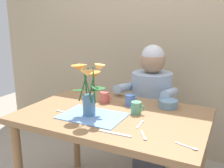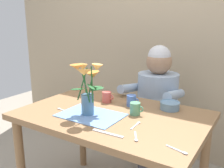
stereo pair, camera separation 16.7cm
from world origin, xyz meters
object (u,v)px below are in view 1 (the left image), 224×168
at_px(ceramic_bowl, 168,103).
at_px(coffee_cup, 136,108).
at_px(tea_cup, 105,97).
at_px(flower_vase, 89,86).
at_px(seated_person, 151,110).
at_px(dinner_knife, 115,133).
at_px(ceramic_mug, 130,100).

xyz_separation_m(ceramic_bowl, coffee_cup, (-0.15, -0.21, 0.01)).
xyz_separation_m(coffee_cup, tea_cup, (-0.29, 0.11, 0.00)).
bearing_deg(flower_vase, seated_person, 76.45).
distance_m(dinner_knife, ceramic_mug, 0.48).
bearing_deg(seated_person, coffee_cup, -81.78).
relative_size(ceramic_mug, tea_cup, 1.00).
height_order(seated_person, tea_cup, seated_person).
relative_size(seated_person, tea_cup, 12.20).
xyz_separation_m(flower_vase, ceramic_bowl, (0.41, 0.38, -0.17)).
relative_size(seated_person, coffee_cup, 12.20).
bearing_deg(ceramic_mug, seated_person, 87.48).
distance_m(dinner_knife, coffee_cup, 0.33).
distance_m(ceramic_mug, tea_cup, 0.20).
bearing_deg(tea_cup, ceramic_bowl, 12.73).
xyz_separation_m(ceramic_mug, tea_cup, (-0.19, -0.02, 0.00)).
relative_size(ceramic_bowl, ceramic_mug, 1.46).
distance_m(seated_person, dinner_knife, 0.92).
bearing_deg(tea_cup, dinner_knife, -56.12).
height_order(ceramic_mug, tea_cup, same).
height_order(seated_person, ceramic_bowl, seated_person).
bearing_deg(coffee_cup, tea_cup, 159.10).
xyz_separation_m(dinner_knife, coffee_cup, (-0.01, 0.33, 0.04)).
distance_m(seated_person, flower_vase, 0.84).
bearing_deg(ceramic_bowl, tea_cup, -167.27).
xyz_separation_m(flower_vase, dinner_knife, (0.26, -0.16, -0.19)).
bearing_deg(seated_person, flower_vase, -103.27).
height_order(flower_vase, ceramic_mug, flower_vase).
height_order(flower_vase, dinner_knife, flower_vase).
bearing_deg(dinner_knife, coffee_cup, 89.11).
distance_m(flower_vase, coffee_cup, 0.34).
distance_m(ceramic_bowl, coffee_cup, 0.26).
relative_size(seated_person, ceramic_bowl, 8.35).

